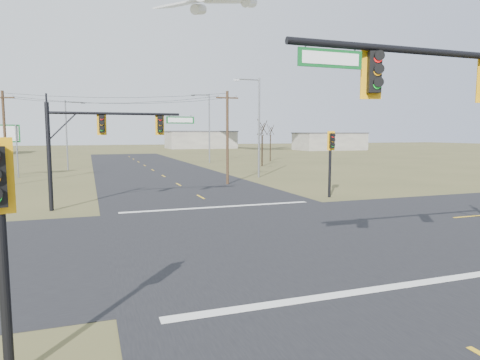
# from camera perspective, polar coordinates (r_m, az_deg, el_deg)

# --- Properties ---
(ground) EXTENTS (320.00, 320.00, 0.00)m
(ground) POSITION_cam_1_polar(r_m,az_deg,el_deg) (19.61, 3.52, -7.22)
(ground) COLOR brown
(ground) RESTS_ON ground
(road_ew) EXTENTS (160.00, 14.00, 0.02)m
(road_ew) POSITION_cam_1_polar(r_m,az_deg,el_deg) (19.60, 3.52, -7.20)
(road_ew) COLOR black
(road_ew) RESTS_ON ground
(road_ns) EXTENTS (14.00, 160.00, 0.02)m
(road_ns) POSITION_cam_1_polar(r_m,az_deg,el_deg) (19.60, 3.52, -7.19)
(road_ns) COLOR black
(road_ns) RESTS_ON ground
(stop_bar_near) EXTENTS (12.00, 0.40, 0.01)m
(stop_bar_near) POSITION_cam_1_polar(r_m,az_deg,el_deg) (13.32, 16.67, -13.92)
(stop_bar_near) COLOR silver
(stop_bar_near) RESTS_ON road_ns
(stop_bar_far) EXTENTS (12.00, 0.40, 0.01)m
(stop_bar_far) POSITION_cam_1_polar(r_m,az_deg,el_deg) (26.52, -2.85, -3.60)
(stop_bar_far) COLOR silver
(stop_bar_far) RESTS_ON road_ns
(mast_arm_far) EXTENTS (8.83, 0.40, 6.36)m
(mast_arm_far) POSITION_cam_1_polar(r_m,az_deg,el_deg) (27.29, -17.53, 6.07)
(mast_arm_far) COLOR black
(mast_arm_far) RESTS_ON ground
(pedestal_signal_ne) EXTENTS (0.61, 0.54, 4.74)m
(pedestal_signal_ne) POSITION_cam_1_polar(r_m,az_deg,el_deg) (30.96, 12.07, 3.98)
(pedestal_signal_ne) COLOR black
(pedestal_signal_ne) RESTS_ON ground
(utility_pole_near) EXTENTS (2.02, 0.24, 8.27)m
(utility_pole_near) POSITION_cam_1_polar(r_m,az_deg,el_deg) (38.20, -1.69, 5.91)
(utility_pole_near) COLOR #47331E
(utility_pole_near) RESTS_ON ground
(utility_pole_far) EXTENTS (1.94, 0.79, 8.23)m
(utility_pole_far) POSITION_cam_1_polar(r_m,az_deg,el_deg) (42.71, -28.86, 5.15)
(utility_pole_far) COLOR #47331E
(utility_pole_far) RESTS_ON ground
(highway_sign) EXTENTS (2.89, 0.49, 5.46)m
(highway_sign) POSITION_cam_1_polar(r_m,az_deg,el_deg) (49.81, -28.90, 4.71)
(highway_sign) COLOR slate
(highway_sign) RESTS_ON ground
(streetlight_a) EXTENTS (2.85, 0.47, 10.16)m
(streetlight_a) POSITION_cam_1_polar(r_m,az_deg,el_deg) (44.22, 2.28, 7.71)
(streetlight_a) COLOR slate
(streetlight_a) RESTS_ON ground
(streetlight_b) EXTENTS (2.97, 0.41, 10.62)m
(streetlight_b) POSITION_cam_1_polar(r_m,az_deg,el_deg) (67.00, -4.31, 7.42)
(streetlight_b) COLOR slate
(streetlight_b) RESTS_ON ground
(streetlight_c) EXTENTS (2.41, 0.33, 8.62)m
(streetlight_c) POSITION_cam_1_polar(r_m,az_deg,el_deg) (57.38, -21.95, 6.06)
(streetlight_c) COLOR slate
(streetlight_c) RESTS_ON ground
(bare_tree_c) EXTENTS (3.58, 3.58, 6.90)m
(bare_tree_c) POSITION_cam_1_polar(r_m,az_deg,el_deg) (59.66, 2.98, 7.05)
(bare_tree_c) COLOR black
(bare_tree_c) RESTS_ON ground
(bare_tree_d) EXTENTS (2.98, 2.98, 6.43)m
(bare_tree_d) POSITION_cam_1_polar(r_m,az_deg,el_deg) (70.43, 4.08, 6.73)
(bare_tree_d) COLOR black
(bare_tree_d) RESTS_ON ground
(warehouse_mid) EXTENTS (20.00, 12.00, 5.00)m
(warehouse_mid) POSITION_cam_1_polar(r_m,az_deg,el_deg) (131.62, -5.29, 5.32)
(warehouse_mid) COLOR #ACA999
(warehouse_mid) RESTS_ON ground
(warehouse_right) EXTENTS (18.00, 10.00, 4.50)m
(warehouse_right) POSITION_cam_1_polar(r_m,az_deg,el_deg) (120.10, 11.84, 5.01)
(warehouse_right) COLOR #ACA999
(warehouse_right) RESTS_ON ground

